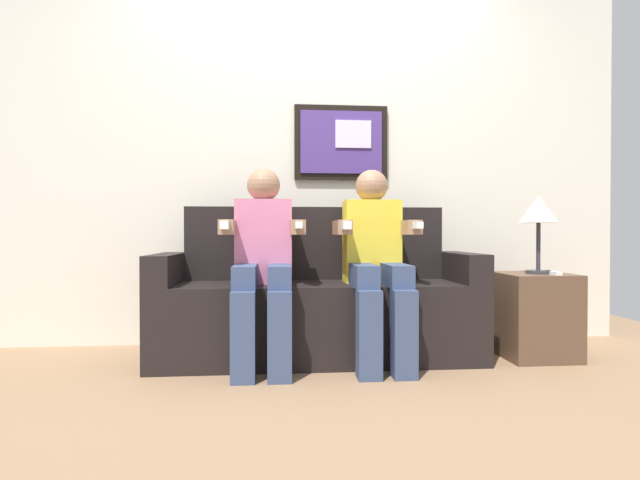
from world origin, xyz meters
TOP-DOWN VIEW (x-y plane):
  - ground_plane at (0.00, 0.00)m, footprint 5.56×5.56m
  - back_wall_assembly at (0.01, 0.76)m, footprint 4.27×0.10m
  - couch at (0.00, 0.33)m, footprint 1.87×0.58m
  - person_on_left at (-0.32, 0.16)m, footprint 0.46×0.56m
  - person_on_right at (0.32, 0.16)m, footprint 0.46×0.56m
  - side_table_right at (1.29, 0.22)m, footprint 0.40×0.40m
  - table_lamp at (1.29, 0.19)m, footprint 0.22×0.22m
  - spare_remote_on_table at (1.34, 0.12)m, footprint 0.04×0.13m

SIDE VIEW (x-z plane):
  - ground_plane at x=0.00m, z-range 0.00..0.00m
  - side_table_right at x=1.29m, z-range 0.00..0.50m
  - couch at x=0.00m, z-range -0.14..0.76m
  - spare_remote_on_table at x=1.34m, z-range 0.50..0.52m
  - person_on_left at x=-0.32m, z-range 0.05..1.16m
  - person_on_right at x=0.32m, z-range 0.05..1.16m
  - table_lamp at x=1.29m, z-range 0.63..1.09m
  - back_wall_assembly at x=0.01m, z-range 0.00..2.60m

